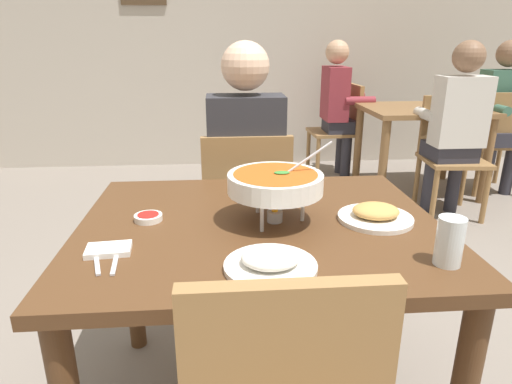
{
  "coord_description": "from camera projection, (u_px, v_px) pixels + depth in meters",
  "views": [
    {
      "loc": [
        -0.12,
        -1.3,
        1.31
      ],
      "look_at": [
        0.0,
        0.15,
        0.81
      ],
      "focal_mm": 31.02,
      "sensor_mm": 36.0,
      "label": 1
    }
  ],
  "objects": [
    {
      "name": "cafe_rear_partition",
      "position": [
        229.0,
        20.0,
        4.5
      ],
      "size": [
        10.0,
        0.1,
        3.0
      ],
      "primitive_type": "cube",
      "color": "#BCB2A3",
      "rests_on": "ground_plane"
    },
    {
      "name": "dining_table_main",
      "position": [
        260.0,
        254.0,
        1.46
      ],
      "size": [
        1.15,
        0.94,
        0.76
      ],
      "color": "#51331C",
      "rests_on": "ground_plane"
    },
    {
      "name": "chair_diner_main",
      "position": [
        246.0,
        209.0,
        2.21
      ],
      "size": [
        0.44,
        0.44,
        0.9
      ],
      "color": "olive",
      "rests_on": "ground_plane"
    },
    {
      "name": "diner_main",
      "position": [
        246.0,
        161.0,
        2.17
      ],
      "size": [
        0.4,
        0.45,
        1.31
      ],
      "color": "#2D2D38",
      "rests_on": "ground_plane"
    },
    {
      "name": "curry_bowl",
      "position": [
        275.0,
        183.0,
        1.39
      ],
      "size": [
        0.33,
        0.3,
        0.26
      ],
      "color": "silver",
      "rests_on": "dining_table_main"
    },
    {
      "name": "rice_plate",
      "position": [
        269.0,
        262.0,
        1.12
      ],
      "size": [
        0.24,
        0.24,
        0.06
      ],
      "color": "white",
      "rests_on": "dining_table_main"
    },
    {
      "name": "appetizer_plate",
      "position": [
        375.0,
        215.0,
        1.43
      ],
      "size": [
        0.24,
        0.24,
        0.06
      ],
      "color": "white",
      "rests_on": "dining_table_main"
    },
    {
      "name": "sauce_dish",
      "position": [
        148.0,
        217.0,
        1.43
      ],
      "size": [
        0.09,
        0.09,
        0.02
      ],
      "color": "white",
      "rests_on": "dining_table_main"
    },
    {
      "name": "napkin_folded",
      "position": [
        109.0,
        250.0,
        1.21
      ],
      "size": [
        0.13,
        0.09,
        0.02
      ],
      "primitive_type": "cube",
      "rotation": [
        0.0,
        0.0,
        0.09
      ],
      "color": "white",
      "rests_on": "dining_table_main"
    },
    {
      "name": "fork_utensil",
      "position": [
        97.0,
        260.0,
        1.17
      ],
      "size": [
        0.06,
        0.17,
        0.01
      ],
      "primitive_type": "cube",
      "rotation": [
        0.0,
        0.0,
        0.3
      ],
      "color": "silver",
      "rests_on": "dining_table_main"
    },
    {
      "name": "spoon_utensil",
      "position": [
        116.0,
        259.0,
        1.17
      ],
      "size": [
        0.03,
        0.17,
        0.01
      ],
      "primitive_type": "cube",
      "rotation": [
        0.0,
        0.0,
        0.11
      ],
      "color": "silver",
      "rests_on": "dining_table_main"
    },
    {
      "name": "drink_glass",
      "position": [
        449.0,
        244.0,
        1.14
      ],
      "size": [
        0.07,
        0.07,
        0.13
      ],
      "color": "silver",
      "rests_on": "dining_table_main"
    },
    {
      "name": "dining_table_far",
      "position": [
        421.0,
        123.0,
        3.84
      ],
      "size": [
        1.0,
        0.8,
        0.76
      ],
      "color": "brown",
      "rests_on": "ground_plane"
    },
    {
      "name": "chair_bg_left",
      "position": [
        342.0,
        125.0,
        4.39
      ],
      "size": [
        0.46,
        0.46,
        0.9
      ],
      "color": "olive",
      "rests_on": "ground_plane"
    },
    {
      "name": "chair_bg_middle",
      "position": [
        500.0,
        137.0,
        3.83
      ],
      "size": [
        0.47,
        0.47,
        0.9
      ],
      "color": "olive",
      "rests_on": "ground_plane"
    },
    {
      "name": "chair_bg_right",
      "position": [
        450.0,
        148.0,
        3.44
      ],
      "size": [
        0.48,
        0.48,
        0.9
      ],
      "color": "olive",
      "rests_on": "ground_plane"
    },
    {
      "name": "patron_bg_left",
      "position": [
        338.0,
        101.0,
        4.26
      ],
      "size": [
        0.45,
        0.4,
        1.31
      ],
      "color": "#2D2D38",
      "rests_on": "ground_plane"
    },
    {
      "name": "patron_bg_middle",
      "position": [
        503.0,
        109.0,
        3.79
      ],
      "size": [
        0.4,
        0.45,
        1.31
      ],
      "color": "#2D2D38",
      "rests_on": "ground_plane"
    },
    {
      "name": "patron_bg_right",
      "position": [
        456.0,
        121.0,
        3.24
      ],
      "size": [
        0.4,
        0.45,
        1.31
      ],
      "color": "#2D2D38",
      "rests_on": "ground_plane"
    }
  ]
}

